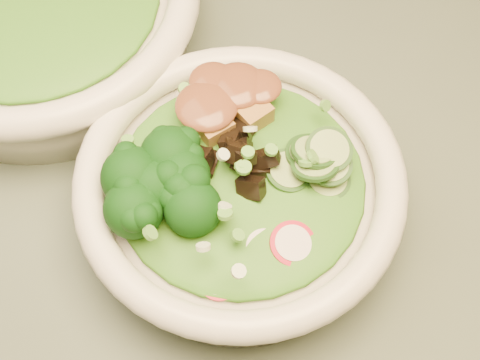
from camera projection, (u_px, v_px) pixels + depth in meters
dining_table at (280, 230)px, 0.69m from camera, size 1.20×0.80×0.75m
salad_bowl at (240, 192)px, 0.54m from camera, size 0.26×0.26×0.07m
side_bowl at (38, 16)px, 0.62m from camera, size 0.31×0.31×0.08m
lettuce_bed at (240, 179)px, 0.52m from camera, size 0.20×0.20×0.02m
broccoli_florets at (163, 190)px, 0.50m from camera, size 0.08×0.08×0.04m
radish_slices at (267, 250)px, 0.49m from camera, size 0.11×0.05×0.02m
cucumber_slices at (319, 155)px, 0.52m from camera, size 0.07×0.07×0.04m
mushroom_heap at (236, 158)px, 0.52m from camera, size 0.07×0.07×0.04m
tofu_cubes at (222, 108)px, 0.54m from camera, size 0.09×0.07×0.04m
peanut_sauce at (222, 99)px, 0.53m from camera, size 0.07×0.05×0.02m
scallion_garnish at (240, 164)px, 0.50m from camera, size 0.19×0.19×0.02m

